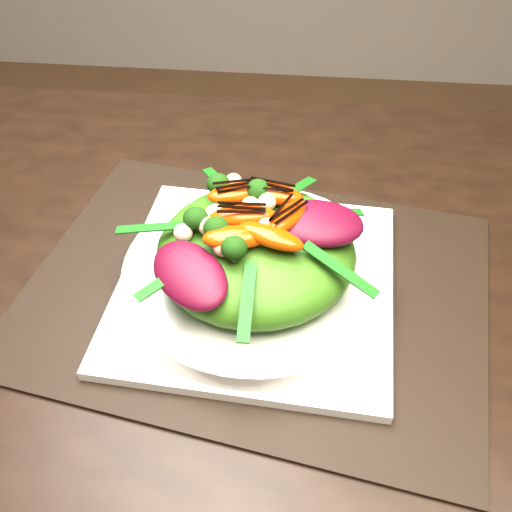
# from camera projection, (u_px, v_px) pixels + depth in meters

# --- Properties ---
(placemat) EXTENTS (0.53, 0.44, 0.00)m
(placemat) POSITION_uv_depth(u_px,v_px,m) (256.00, 288.00, 0.64)
(placemat) COLOR black
(placemat) RESTS_ON dining_table
(plate_base) EXTENTS (0.30, 0.30, 0.01)m
(plate_base) POSITION_uv_depth(u_px,v_px,m) (256.00, 284.00, 0.63)
(plate_base) COLOR white
(plate_base) RESTS_ON placemat
(salad_bowl) EXTENTS (0.36, 0.36, 0.02)m
(salad_bowl) POSITION_uv_depth(u_px,v_px,m) (256.00, 273.00, 0.62)
(salad_bowl) COLOR silver
(salad_bowl) RESTS_ON plate_base
(lettuce_mound) EXTENTS (0.25, 0.25, 0.07)m
(lettuce_mound) POSITION_uv_depth(u_px,v_px,m) (256.00, 251.00, 0.60)
(lettuce_mound) COLOR #376613
(lettuce_mound) RESTS_ON salad_bowl
(radicchio_leaf) EXTENTS (0.09, 0.07, 0.02)m
(radicchio_leaf) POSITION_uv_depth(u_px,v_px,m) (319.00, 223.00, 0.57)
(radicchio_leaf) COLOR #3E0616
(radicchio_leaf) RESTS_ON lettuce_mound
(orange_segment) EXTENTS (0.07, 0.05, 0.02)m
(orange_segment) POSITION_uv_depth(u_px,v_px,m) (235.00, 199.00, 0.59)
(orange_segment) COLOR red
(orange_segment) RESTS_ON lettuce_mound
(broccoli_floret) EXTENTS (0.04, 0.04, 0.03)m
(broccoli_floret) POSITION_uv_depth(u_px,v_px,m) (187.00, 200.00, 0.59)
(broccoli_floret) COLOR black
(broccoli_floret) RESTS_ON lettuce_mound
(macadamia_nut) EXTENTS (0.02, 0.02, 0.02)m
(macadamia_nut) POSITION_uv_depth(u_px,v_px,m) (290.00, 254.00, 0.54)
(macadamia_nut) COLOR beige
(macadamia_nut) RESTS_ON lettuce_mound
(balsamic_drizzle) EXTENTS (0.04, 0.02, 0.00)m
(balsamic_drizzle) POSITION_uv_depth(u_px,v_px,m) (235.00, 192.00, 0.59)
(balsamic_drizzle) COLOR black
(balsamic_drizzle) RESTS_ON orange_segment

